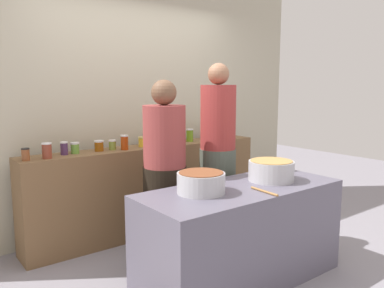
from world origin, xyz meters
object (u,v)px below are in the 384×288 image
object	(u,v)px
preserve_jar_4	(99,146)
preserve_jar_10	(190,135)
preserve_jar_2	(64,148)
preserve_jar_6	(124,142)
cook_with_tongs	(165,182)
cook_in_cap	(218,166)
cooking_pot_left	(201,183)
preserve_jar_11	(209,134)
preserve_jar_7	(142,142)
preserve_jar_5	(112,145)
cooking_pot_center	(271,171)
preserve_jar_13	(220,133)
preserve_jar_1	(47,151)
preserve_jar_9	(172,137)
preserve_jar_3	(75,148)
preserve_jar_0	(26,154)
preserve_jar_8	(155,140)
preserve_jar_12	(211,134)
wooden_spoon	(264,191)

from	to	relation	value
preserve_jar_4	preserve_jar_10	xyz separation A→B (m)	(1.11, -0.01, 0.02)
preserve_jar_2	preserve_jar_6	xyz separation A→B (m)	(0.58, -0.08, 0.01)
cook_with_tongs	cook_in_cap	size ratio (longest dim) A/B	0.91
cook_in_cap	preserve_jar_4	bearing A→B (deg)	136.97
preserve_jar_10	cook_with_tongs	bearing A→B (deg)	-138.47
cooking_pot_left	preserve_jar_11	bearing A→B (deg)	48.12
preserve_jar_7	preserve_jar_5	bearing A→B (deg)	177.39
cook_with_tongs	preserve_jar_5	bearing A→B (deg)	100.49
preserve_jar_10	cooking_pot_center	bearing A→B (deg)	-97.89
preserve_jar_13	preserve_jar_1	bearing A→B (deg)	-176.65
preserve_jar_2	preserve_jar_5	xyz separation A→B (m)	(0.48, -0.01, -0.01)
preserve_jar_9	cook_in_cap	size ratio (longest dim) A/B	0.07
preserve_jar_11	preserve_jar_1	bearing A→B (deg)	-179.08
preserve_jar_9	preserve_jar_6	bearing A→B (deg)	-169.69
preserve_jar_3	cooking_pot_center	bearing A→B (deg)	-50.83
preserve_jar_1	preserve_jar_11	xyz separation A→B (m)	(1.89, 0.03, -0.00)
preserve_jar_0	preserve_jar_9	xyz separation A→B (m)	(1.61, 0.12, 0.01)
preserve_jar_11	preserve_jar_2	bearing A→B (deg)	178.16
preserve_jar_8	cooking_pot_left	xyz separation A→B (m)	(-0.41, -1.31, -0.14)
preserve_jar_3	preserve_jar_9	distance (m)	1.14
preserve_jar_4	preserve_jar_13	xyz separation A→B (m)	(1.62, 0.04, -0.00)
preserve_jar_12	preserve_jar_3	bearing A→B (deg)	-178.84
cooking_pot_center	preserve_jar_7	bearing A→B (deg)	107.74
preserve_jar_10	cook_in_cap	size ratio (longest dim) A/B	0.08
preserve_jar_11	cook_with_tongs	world-z (taller)	cook_with_tongs
preserve_jar_2	cook_with_tongs	size ratio (longest dim) A/B	0.08
preserve_jar_4	cook_in_cap	size ratio (longest dim) A/B	0.06
preserve_jar_13	preserve_jar_6	bearing A→B (deg)	-175.12
preserve_jar_0	cook_in_cap	world-z (taller)	cook_in_cap
preserve_jar_8	cooking_pot_left	distance (m)	1.38
preserve_jar_4	preserve_jar_3	bearing A→B (deg)	177.93
preserve_jar_0	preserve_jar_9	distance (m)	1.61
preserve_jar_0	preserve_jar_9	bearing A→B (deg)	4.28
preserve_jar_3	wooden_spoon	xyz separation A→B (m)	(0.83, -1.64, -0.20)
preserve_jar_2	cooking_pot_center	xyz separation A→B (m)	(1.26, -1.40, -0.13)
preserve_jar_3	preserve_jar_13	distance (m)	1.86
preserve_jar_9	cook_with_tongs	distance (m)	1.04
preserve_jar_9	preserve_jar_13	distance (m)	0.72
wooden_spoon	cooking_pot_left	bearing A→B (deg)	143.79
preserve_jar_8	cook_in_cap	world-z (taller)	cook_in_cap
preserve_jar_5	preserve_jar_11	size ratio (longest dim) A/B	0.75
preserve_jar_1	cooking_pot_center	distance (m)	1.96
preserve_jar_2	cook_in_cap	xyz separation A→B (m)	(1.20, -0.79, -0.19)
preserve_jar_5	cook_with_tongs	xyz separation A→B (m)	(0.14, -0.74, -0.26)
preserve_jar_13	cook_in_cap	distance (m)	1.15
preserve_jar_6	preserve_jar_0	bearing A→B (deg)	179.97
preserve_jar_2	cooking_pot_center	bearing A→B (deg)	-48.14
preserve_jar_2	preserve_jar_12	world-z (taller)	preserve_jar_2
preserve_jar_2	preserve_jar_6	bearing A→B (deg)	-7.55
preserve_jar_7	cook_with_tongs	xyz separation A→B (m)	(-0.19, -0.72, -0.26)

